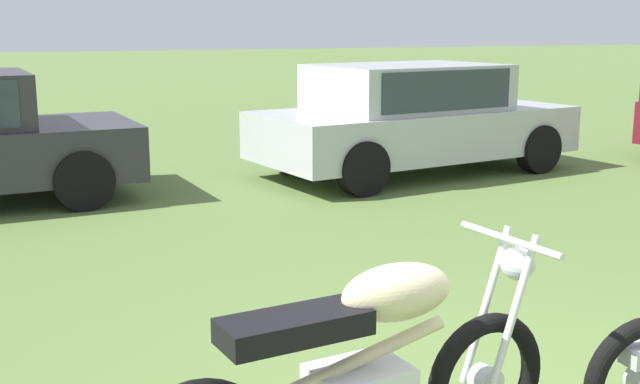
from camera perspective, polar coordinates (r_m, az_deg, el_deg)
motorcycle_cream at (r=3.37m, az=2.97°, el=-13.33°), size 2.05×0.65×1.02m
car_silver at (r=10.47m, az=6.57°, el=5.66°), size 4.42×2.35×1.43m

